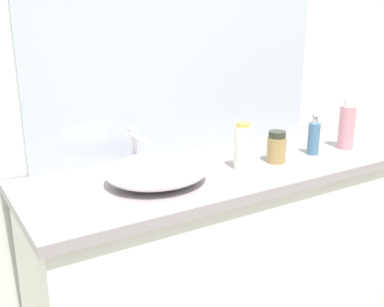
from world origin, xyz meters
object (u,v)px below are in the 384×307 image
soap_dispenser (314,136)px  lotion_bottle (347,125)px  sink_basin (157,171)px  spray_can (242,146)px  perfume_bottle (276,147)px

soap_dispenser → lotion_bottle: (0.18, -0.01, 0.02)m
sink_basin → spray_can: bearing=-5.1°
lotion_bottle → perfume_bottle: size_ratio=1.71×
lotion_bottle → soap_dispenser: bearing=177.2°
perfume_bottle → spray_can: spray_can is taller
sink_basin → spray_can: 0.34m
lotion_bottle → spray_can: lotion_bottle is taller
sink_basin → soap_dispenser: (0.68, -0.04, 0.03)m
sink_basin → spray_can: (0.33, -0.03, 0.04)m
sink_basin → perfume_bottle: perfume_bottle is taller
perfume_bottle → spray_can: bearing=177.5°
lotion_bottle → perfume_bottle: lotion_bottle is taller
lotion_bottle → spray_can: bearing=178.3°
soap_dispenser → lotion_bottle: bearing=-2.8°
perfume_bottle → sink_basin: bearing=175.7°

